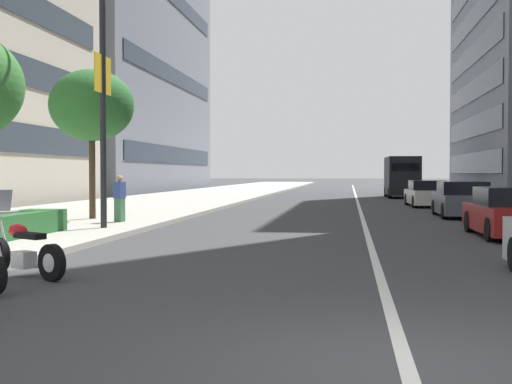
% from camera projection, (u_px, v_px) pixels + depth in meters
% --- Properties ---
extents(ground_plane, '(400.00, 400.00, 0.00)m').
position_uv_depth(ground_plane, '(407.00, 368.00, 5.88)').
color(ground_plane, '#3A3A3D').
extents(sidewalk_right_plaza, '(160.00, 9.30, 0.15)m').
position_uv_depth(sidewalk_right_plaza, '(158.00, 203.00, 37.13)').
color(sidewalk_right_plaza, '#B2ADA3').
rests_on(sidewalk_right_plaza, ground).
extents(lane_centre_stripe, '(110.00, 0.16, 0.01)m').
position_uv_depth(lane_centre_stripe, '(357.00, 201.00, 40.52)').
color(lane_centre_stripe, silver).
rests_on(lane_centre_stripe, ground).
extents(motorcycle_far_end_row, '(1.21, 1.96, 1.46)m').
position_uv_depth(motorcycle_far_end_row, '(22.00, 251.00, 11.12)').
color(motorcycle_far_end_row, black).
rests_on(motorcycle_far_end_row, ground).
extents(car_approaching_light, '(4.14, 1.87, 1.36)m').
position_uv_depth(car_approaching_light, '(510.00, 214.00, 17.91)').
color(car_approaching_light, maroon).
rests_on(car_approaching_light, ground).
extents(car_far_down_avenue, '(4.22, 1.94, 1.41)m').
position_uv_depth(car_far_down_avenue, '(462.00, 201.00, 26.01)').
color(car_far_down_avenue, '#4C515B').
rests_on(car_far_down_avenue, ground).
extents(car_following_behind, '(4.56, 2.00, 1.36)m').
position_uv_depth(car_following_behind, '(427.00, 194.00, 34.22)').
color(car_following_behind, beige).
rests_on(car_following_behind, ground).
extents(delivery_van_ahead, '(5.11, 2.26, 2.87)m').
position_uv_depth(delivery_van_ahead, '(402.00, 176.00, 46.41)').
color(delivery_van_ahead, black).
rests_on(delivery_van_ahead, ground).
extents(street_lamp_with_banners, '(1.26, 2.34, 9.46)m').
position_uv_depth(street_lamp_with_banners, '(112.00, 38.00, 19.01)').
color(street_lamp_with_banners, '#232326').
rests_on(street_lamp_with_banners, sidewalk_right_plaza).
extents(street_tree_mid_sidewalk, '(2.92, 2.92, 5.19)m').
position_uv_depth(street_tree_mid_sidewalk, '(92.00, 106.00, 22.90)').
color(street_tree_mid_sidewalk, '#473323').
rests_on(street_tree_mid_sidewalk, sidewalk_right_plaza).
extents(pedestrian_on_plaza, '(0.43, 0.31, 1.52)m').
position_uv_depth(pedestrian_on_plaza, '(120.00, 199.00, 21.48)').
color(pedestrian_on_plaza, '#3F724C').
rests_on(pedestrian_on_plaza, sidewalk_right_plaza).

